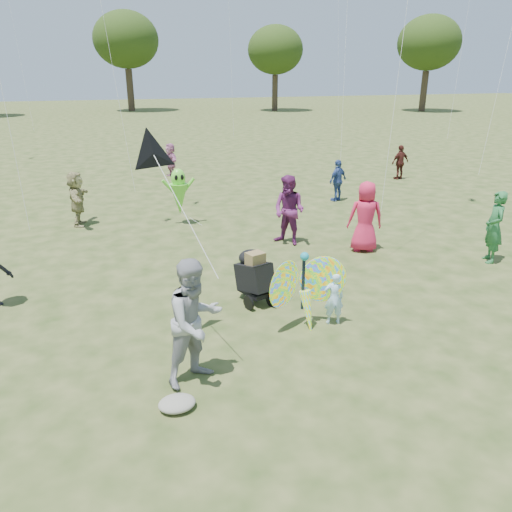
{
  "coord_description": "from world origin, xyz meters",
  "views": [
    {
      "loc": [
        -3.06,
        -7.23,
        4.54
      ],
      "look_at": [
        -0.2,
        1.5,
        1.1
      ],
      "focal_mm": 35.0,
      "sensor_mm": 36.0,
      "label": 1
    }
  ],
  "objects_px": {
    "crowd_e": "(289,210)",
    "crowd_j": "(171,160)",
    "adult_man": "(195,322)",
    "crowd_c": "(338,180)",
    "crowd_a": "(365,217)",
    "jogging_stroller": "(254,273)",
    "crowd_h": "(400,162)",
    "alien_kite": "(179,194)",
    "child_girl": "(334,298)",
    "butterfly_kite": "(305,291)",
    "crowd_f": "(494,227)",
    "crowd_d": "(77,199)"
  },
  "relations": [
    {
      "from": "child_girl",
      "to": "crowd_f",
      "type": "distance_m",
      "value": 5.51
    },
    {
      "from": "crowd_e",
      "to": "crowd_h",
      "type": "xyz_separation_m",
      "value": [
        7.87,
        6.63,
        -0.21
      ]
    },
    {
      "from": "crowd_f",
      "to": "child_girl",
      "type": "bearing_deg",
      "value": -49.0
    },
    {
      "from": "crowd_c",
      "to": "crowd_f",
      "type": "bearing_deg",
      "value": 71.2
    },
    {
      "from": "adult_man",
      "to": "crowd_d",
      "type": "bearing_deg",
      "value": 75.15
    },
    {
      "from": "crowd_d",
      "to": "butterfly_kite",
      "type": "xyz_separation_m",
      "value": [
        4.03,
        -8.19,
        -0.11
      ]
    },
    {
      "from": "adult_man",
      "to": "crowd_c",
      "type": "distance_m",
      "value": 12.0
    },
    {
      "from": "adult_man",
      "to": "alien_kite",
      "type": "distance_m",
      "value": 8.5
    },
    {
      "from": "adult_man",
      "to": "jogging_stroller",
      "type": "xyz_separation_m",
      "value": [
        1.71,
        2.44,
        -0.39
      ]
    },
    {
      "from": "crowd_h",
      "to": "crowd_j",
      "type": "bearing_deg",
      "value": -29.33
    },
    {
      "from": "child_girl",
      "to": "crowd_a",
      "type": "distance_m",
      "value": 4.35
    },
    {
      "from": "alien_kite",
      "to": "crowd_j",
      "type": "bearing_deg",
      "value": 83.08
    },
    {
      "from": "child_girl",
      "to": "crowd_e",
      "type": "height_order",
      "value": "crowd_e"
    },
    {
      "from": "child_girl",
      "to": "crowd_f",
      "type": "height_order",
      "value": "crowd_f"
    },
    {
      "from": "crowd_a",
      "to": "butterfly_kite",
      "type": "bearing_deg",
      "value": 65.94
    },
    {
      "from": "crowd_e",
      "to": "butterfly_kite",
      "type": "height_order",
      "value": "crowd_e"
    },
    {
      "from": "crowd_j",
      "to": "crowd_c",
      "type": "bearing_deg",
      "value": 20.96
    },
    {
      "from": "butterfly_kite",
      "to": "jogging_stroller",
      "type": "bearing_deg",
      "value": 111.29
    },
    {
      "from": "child_girl",
      "to": "crowd_a",
      "type": "height_order",
      "value": "crowd_a"
    },
    {
      "from": "crowd_f",
      "to": "crowd_c",
      "type": "bearing_deg",
      "value": -150.7
    },
    {
      "from": "crowd_h",
      "to": "alien_kite",
      "type": "xyz_separation_m",
      "value": [
        -10.37,
        -3.8,
        0.23
      ]
    },
    {
      "from": "child_girl",
      "to": "crowd_j",
      "type": "height_order",
      "value": "crowd_j"
    },
    {
      "from": "butterfly_kite",
      "to": "adult_man",
      "type": "bearing_deg",
      "value": -154.96
    },
    {
      "from": "butterfly_kite",
      "to": "alien_kite",
      "type": "distance_m",
      "value": 7.43
    },
    {
      "from": "adult_man",
      "to": "crowd_e",
      "type": "xyz_separation_m",
      "value": [
        3.73,
        5.58,
        -0.04
      ]
    },
    {
      "from": "crowd_f",
      "to": "jogging_stroller",
      "type": "distance_m",
      "value": 6.34
    },
    {
      "from": "crowd_e",
      "to": "child_girl",
      "type": "bearing_deg",
      "value": -47.78
    },
    {
      "from": "adult_man",
      "to": "crowd_h",
      "type": "height_order",
      "value": "adult_man"
    },
    {
      "from": "crowd_j",
      "to": "jogging_stroller",
      "type": "relative_size",
      "value": 1.33
    },
    {
      "from": "crowd_c",
      "to": "butterfly_kite",
      "type": "bearing_deg",
      "value": 34.11
    },
    {
      "from": "crowd_f",
      "to": "butterfly_kite",
      "type": "xyz_separation_m",
      "value": [
        -5.79,
        -1.69,
        -0.17
      ]
    },
    {
      "from": "crowd_c",
      "to": "alien_kite",
      "type": "xyz_separation_m",
      "value": [
        -6.01,
        -1.16,
        0.22
      ]
    },
    {
      "from": "jogging_stroller",
      "to": "alien_kite",
      "type": "height_order",
      "value": "alien_kite"
    },
    {
      "from": "crowd_d",
      "to": "jogging_stroller",
      "type": "height_order",
      "value": "crowd_d"
    },
    {
      "from": "child_girl",
      "to": "alien_kite",
      "type": "distance_m",
      "value": 7.59
    },
    {
      "from": "crowd_a",
      "to": "crowd_h",
      "type": "height_order",
      "value": "crowd_a"
    },
    {
      "from": "jogging_stroller",
      "to": "butterfly_kite",
      "type": "xyz_separation_m",
      "value": [
        0.54,
        -1.39,
        0.11
      ]
    },
    {
      "from": "crowd_c",
      "to": "crowd_e",
      "type": "height_order",
      "value": "crowd_e"
    },
    {
      "from": "crowd_d",
      "to": "child_girl",
      "type": "bearing_deg",
      "value": -143.67
    },
    {
      "from": "crowd_a",
      "to": "jogging_stroller",
      "type": "xyz_separation_m",
      "value": [
        -3.72,
        -2.02,
        -0.32
      ]
    },
    {
      "from": "crowd_c",
      "to": "jogging_stroller",
      "type": "xyz_separation_m",
      "value": [
        -5.52,
        -7.13,
        -0.14
      ]
    },
    {
      "from": "crowd_c",
      "to": "butterfly_kite",
      "type": "height_order",
      "value": "butterfly_kite"
    },
    {
      "from": "crowd_a",
      "to": "jogging_stroller",
      "type": "relative_size",
      "value": 1.65
    },
    {
      "from": "child_girl",
      "to": "butterfly_kite",
      "type": "relative_size",
      "value": 0.6
    },
    {
      "from": "crowd_d",
      "to": "crowd_f",
      "type": "height_order",
      "value": "crowd_f"
    },
    {
      "from": "child_girl",
      "to": "crowd_j",
      "type": "distance_m",
      "value": 14.88
    },
    {
      "from": "crowd_e",
      "to": "crowd_j",
      "type": "height_order",
      "value": "crowd_e"
    },
    {
      "from": "child_girl",
      "to": "crowd_c",
      "type": "relative_size",
      "value": 0.7
    },
    {
      "from": "crowd_a",
      "to": "butterfly_kite",
      "type": "height_order",
      "value": "crowd_a"
    },
    {
      "from": "child_girl",
      "to": "crowd_e",
      "type": "xyz_separation_m",
      "value": [
        0.91,
        4.58,
        0.43
      ]
    }
  ]
}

